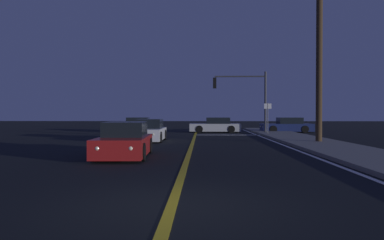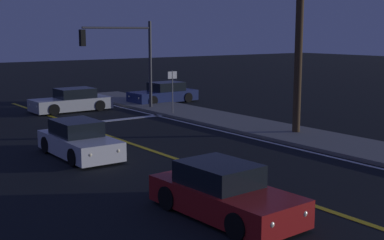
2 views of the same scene
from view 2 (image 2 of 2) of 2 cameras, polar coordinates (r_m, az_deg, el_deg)
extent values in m
cube|color=slate|center=(22.95, 14.22, -2.23)|extent=(3.20, 42.91, 0.15)
cube|color=gold|center=(18.43, 0.66, -5.00)|extent=(0.20, 40.52, 0.01)
cube|color=white|center=(21.60, 11.05, -3.02)|extent=(0.16, 40.52, 0.01)
cube|color=white|center=(28.42, -7.78, 0.05)|extent=(5.10, 0.50, 0.01)
cube|color=maroon|center=(13.51, 3.60, -8.54)|extent=(1.97, 4.29, 0.68)
cube|color=black|center=(13.51, 2.90, -5.86)|extent=(1.61, 2.01, 0.60)
cylinder|color=black|center=(13.24, 10.13, -9.59)|extent=(0.25, 0.65, 0.64)
cylinder|color=black|center=(12.12, 4.88, -11.31)|extent=(0.25, 0.65, 0.64)
cylinder|color=black|center=(15.00, 2.56, -7.17)|extent=(0.25, 0.65, 0.64)
cylinder|color=black|center=(14.01, -2.58, -8.38)|extent=(0.25, 0.65, 0.64)
sphere|color=#FFF4CC|center=(12.53, 11.90, -9.79)|extent=(0.18, 0.18, 0.18)
sphere|color=#FFF4CC|center=(11.75, 8.43, -11.02)|extent=(0.18, 0.18, 0.18)
sphere|color=red|center=(15.32, -0.08, -6.02)|extent=(0.14, 0.14, 0.14)
sphere|color=red|center=(14.69, -3.45, -6.72)|extent=(0.14, 0.14, 0.14)
cube|color=silver|center=(20.25, -12.01, -2.63)|extent=(1.71, 4.14, 0.68)
cube|color=black|center=(20.36, -12.35, -0.86)|extent=(1.47, 1.90, 0.60)
cylinder|color=black|center=(19.48, -8.32, -3.36)|extent=(0.22, 0.64, 0.64)
cylinder|color=black|center=(18.82, -12.61, -3.95)|extent=(0.22, 0.64, 0.64)
cylinder|color=black|center=(21.74, -11.47, -2.11)|extent=(0.22, 0.64, 0.64)
cylinder|color=black|center=(21.15, -15.38, -2.59)|extent=(0.22, 0.64, 0.64)
sphere|color=#FFF4CC|center=(18.69, -8.02, -3.27)|extent=(0.18, 0.18, 0.18)
sphere|color=#FFF4CC|center=(18.23, -10.97, -3.68)|extent=(0.18, 0.18, 0.18)
sphere|color=red|center=(22.26, -12.89, -1.37)|extent=(0.14, 0.14, 0.14)
sphere|color=red|center=(21.88, -15.44, -1.66)|extent=(0.14, 0.14, 0.14)
cube|color=#B2B5BA|center=(31.92, -12.89, 1.71)|extent=(4.57, 1.91, 0.68)
cube|color=black|center=(31.95, -12.48, 2.82)|extent=(2.10, 1.63, 0.60)
cylinder|color=black|center=(30.59, -14.64, 1.09)|extent=(0.64, 0.22, 0.64)
cylinder|color=black|center=(32.23, -15.81, 1.45)|extent=(0.64, 0.22, 0.64)
cylinder|color=black|center=(31.72, -9.90, 1.55)|extent=(0.64, 0.22, 0.64)
cylinder|color=black|center=(33.30, -11.26, 1.88)|extent=(0.64, 0.22, 0.64)
sphere|color=#FFF4CC|center=(30.56, -16.27, 1.39)|extent=(0.18, 0.18, 0.18)
sphere|color=#FFF4CC|center=(31.65, -17.00, 1.62)|extent=(0.18, 0.18, 0.18)
sphere|color=red|center=(32.33, -8.85, 2.08)|extent=(0.14, 0.14, 0.14)
sphere|color=red|center=(33.36, -9.78, 2.28)|extent=(0.14, 0.14, 0.14)
cube|color=navy|center=(34.98, -3.14, 2.60)|extent=(4.58, 2.02, 0.68)
cube|color=black|center=(35.07, -2.78, 3.61)|extent=(2.13, 1.67, 0.60)
cylinder|color=black|center=(33.50, -4.24, 2.08)|extent=(0.65, 0.24, 0.64)
cylinder|color=black|center=(34.95, -5.83, 2.36)|extent=(0.65, 0.24, 0.64)
cylinder|color=black|center=(35.13, -0.45, 2.44)|extent=(0.65, 0.24, 0.64)
cylinder|color=black|center=(36.51, -2.12, 2.70)|extent=(0.65, 0.24, 0.64)
sphere|color=#FFF4CC|center=(33.29, -5.67, 2.36)|extent=(0.18, 0.18, 0.18)
sphere|color=#FFF4CC|center=(34.26, -6.70, 2.54)|extent=(0.18, 0.18, 0.18)
sphere|color=red|center=(35.83, 0.29, 2.90)|extent=(0.14, 0.14, 0.14)
sphere|color=red|center=(36.73, -0.83, 3.06)|extent=(0.14, 0.14, 0.14)
cylinder|color=#38383D|center=(31.77, -4.51, 5.84)|extent=(0.18, 0.18, 5.24)
cylinder|color=#38383D|center=(30.64, -8.04, 9.80)|extent=(4.29, 0.12, 0.12)
cube|color=black|center=(29.69, -11.71, 8.65)|extent=(0.28, 0.28, 0.90)
sphere|color=red|center=(29.69, -11.73, 9.17)|extent=(0.22, 0.22, 0.22)
sphere|color=#4C2D05|center=(29.69, -11.71, 8.65)|extent=(0.22, 0.22, 0.22)
sphere|color=#0A3814|center=(29.70, -11.70, 8.13)|extent=(0.22, 0.22, 0.22)
cylinder|color=#42301E|center=(24.04, 11.49, 10.31)|extent=(0.34, 0.34, 10.09)
cylinder|color=slate|center=(29.38, -2.12, 2.90)|extent=(0.06, 0.06, 2.51)
cube|color=white|center=(29.28, -2.13, 4.85)|extent=(0.56, 0.07, 0.40)
camera|label=1|loc=(12.30, 72.22, -11.20)|focal=34.32mm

